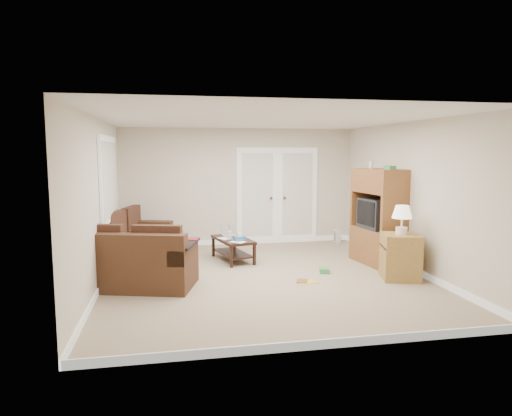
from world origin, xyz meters
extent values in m
plane|color=tan|center=(0.00, 0.00, 0.00)|extent=(5.50, 5.50, 0.00)
cube|color=white|center=(0.00, 0.00, 2.50)|extent=(5.00, 5.50, 0.02)
cube|color=beige|center=(-2.50, 0.00, 1.25)|extent=(0.02, 5.50, 2.50)
cube|color=beige|center=(2.50, 0.00, 1.25)|extent=(0.02, 5.50, 2.50)
cube|color=beige|center=(0.00, 2.75, 1.25)|extent=(5.00, 0.02, 2.50)
cube|color=beige|center=(0.00, -2.75, 1.25)|extent=(5.00, 0.02, 2.50)
cube|color=white|center=(0.40, 2.72, 1.02)|extent=(0.90, 0.04, 2.13)
cube|color=white|center=(1.30, 2.72, 1.02)|extent=(0.90, 0.04, 2.13)
cube|color=white|center=(0.40, 2.69, 1.07)|extent=(0.68, 0.02, 1.80)
cube|color=white|center=(1.30, 2.69, 1.07)|extent=(0.68, 0.02, 1.80)
cube|color=white|center=(-2.47, 1.00, 1.55)|extent=(0.04, 1.92, 1.42)
cube|color=white|center=(-2.44, 1.00, 1.55)|extent=(0.02, 1.74, 1.24)
cube|color=#482C1B|center=(-2.17, 1.12, 0.21)|extent=(1.51, 2.49, 0.43)
cube|color=#482C1B|center=(-2.49, 1.21, 0.64)|extent=(0.87, 2.31, 0.44)
cube|color=#482C1B|center=(-1.89, 2.13, 0.54)|extent=(0.94, 0.48, 0.22)
cube|color=#43271B|center=(-2.09, 1.10, 0.49)|extent=(1.19, 2.31, 0.12)
cube|color=#482C1B|center=(-2.05, -0.13, 0.21)|extent=(2.01, 1.37, 0.43)
cube|color=#482C1B|center=(-2.14, -0.45, 0.64)|extent=(1.82, 0.73, 0.44)
cube|color=#482C1B|center=(-1.29, -0.34, 0.54)|extent=(0.48, 0.94, 0.22)
cube|color=#43271B|center=(-2.03, -0.05, 0.49)|extent=(1.83, 1.05, 0.12)
cube|color=black|center=(-1.29, -0.34, 0.66)|extent=(0.53, 0.87, 0.03)
cube|color=#B3131F|center=(-1.23, -0.13, 0.68)|extent=(0.35, 0.21, 0.02)
cube|color=black|center=(-0.34, 1.21, 0.40)|extent=(0.74, 1.12, 0.05)
cube|color=black|center=(-0.34, 1.21, 0.14)|extent=(0.65, 1.03, 0.03)
cylinder|color=silver|center=(-0.42, 1.14, 0.49)|extent=(0.08, 0.08, 0.15)
cylinder|color=#B3131F|center=(-0.42, 1.14, 0.63)|extent=(0.01, 0.01, 0.13)
cube|color=#2E6197|center=(-0.26, 0.94, 0.46)|extent=(0.23, 0.16, 0.08)
cube|color=white|center=(-0.32, 1.12, 0.42)|extent=(0.46, 0.62, 0.00)
cube|color=brown|center=(2.20, 0.52, 0.32)|extent=(0.72, 1.13, 0.64)
cube|color=brown|center=(2.20, 0.52, 1.49)|extent=(0.72, 1.13, 0.43)
cube|color=black|center=(2.18, 0.52, 0.90)|extent=(0.59, 0.70, 0.53)
cube|color=black|center=(1.92, 0.48, 0.93)|extent=(0.08, 0.55, 0.43)
cube|color=#3F8C4A|center=(2.23, 0.26, 1.73)|extent=(0.15, 0.21, 0.06)
cylinder|color=silver|center=(2.16, 0.84, 1.77)|extent=(0.07, 0.07, 0.13)
cube|color=olive|center=(2.08, -0.50, 0.36)|extent=(0.68, 0.68, 0.72)
cylinder|color=white|center=(2.08, -0.50, 0.77)|extent=(0.18, 0.18, 0.11)
cylinder|color=white|center=(2.08, -0.50, 0.91)|extent=(0.03, 0.03, 0.15)
cone|color=white|center=(2.08, -0.50, 1.07)|extent=(0.31, 0.31, 0.20)
cube|color=silver|center=(2.16, 2.45, 0.15)|extent=(0.13, 0.12, 0.29)
cube|color=gold|center=(0.58, -0.40, 0.00)|extent=(0.36, 0.31, 0.01)
cube|color=#3F8C4A|center=(1.04, 0.08, 0.04)|extent=(0.19, 0.23, 0.08)
imported|color=brown|center=(0.44, -0.33, 0.01)|extent=(0.23, 0.27, 0.02)
camera|label=1|loc=(-1.46, -6.98, 2.00)|focal=32.00mm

